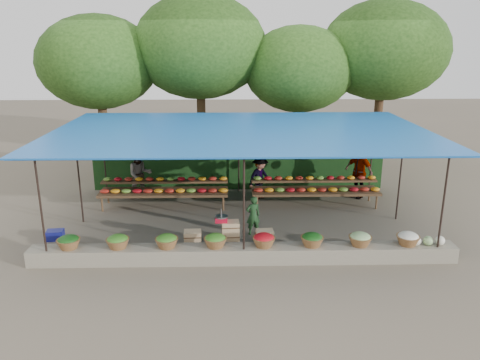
{
  "coord_description": "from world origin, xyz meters",
  "views": [
    {
      "loc": [
        -0.34,
        -13.37,
        5.34
      ],
      "look_at": [
        -0.02,
        0.2,
        1.23
      ],
      "focal_mm": 35.0,
      "sensor_mm": 36.0,
      "label": 1
    }
  ],
  "objects_px": {
    "weighing_scale": "(221,219)",
    "blue_crate_back": "(55,235)",
    "crate_counter": "(230,238)",
    "vendor_seated": "(253,215)",
    "blue_crate_front": "(81,255)"
  },
  "relations": [
    {
      "from": "blue_crate_front",
      "to": "weighing_scale",
      "type": "bearing_deg",
      "value": 9.19
    },
    {
      "from": "crate_counter",
      "to": "vendor_seated",
      "type": "height_order",
      "value": "vendor_seated"
    },
    {
      "from": "crate_counter",
      "to": "blue_crate_front",
      "type": "bearing_deg",
      "value": -171.1
    },
    {
      "from": "weighing_scale",
      "to": "crate_counter",
      "type": "bearing_deg",
      "value": 0.0
    },
    {
      "from": "blue_crate_back",
      "to": "vendor_seated",
      "type": "bearing_deg",
      "value": -4.3
    },
    {
      "from": "vendor_seated",
      "to": "blue_crate_front",
      "type": "xyz_separation_m",
      "value": [
        -4.4,
        -1.53,
        -0.43
      ]
    },
    {
      "from": "crate_counter",
      "to": "vendor_seated",
      "type": "bearing_deg",
      "value": 54.67
    },
    {
      "from": "crate_counter",
      "to": "blue_crate_back",
      "type": "height_order",
      "value": "crate_counter"
    },
    {
      "from": "vendor_seated",
      "to": "weighing_scale",
      "type": "bearing_deg",
      "value": 28.83
    },
    {
      "from": "vendor_seated",
      "to": "blue_crate_back",
      "type": "height_order",
      "value": "vendor_seated"
    },
    {
      "from": "weighing_scale",
      "to": "blue_crate_back",
      "type": "distance_m",
      "value": 4.73
    },
    {
      "from": "weighing_scale",
      "to": "vendor_seated",
      "type": "distance_m",
      "value": 1.32
    },
    {
      "from": "weighing_scale",
      "to": "blue_crate_back",
      "type": "xyz_separation_m",
      "value": [
        -4.62,
        0.7,
        -0.72
      ]
    },
    {
      "from": "blue_crate_back",
      "to": "weighing_scale",
      "type": "bearing_deg",
      "value": -15.4
    },
    {
      "from": "blue_crate_back",
      "to": "blue_crate_front",
      "type": "bearing_deg",
      "value": -56.32
    }
  ]
}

